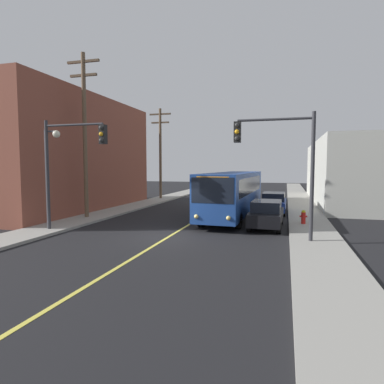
% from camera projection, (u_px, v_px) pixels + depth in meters
% --- Properties ---
extents(ground_plane, '(120.00, 120.00, 0.00)m').
position_uv_depth(ground_plane, '(169.00, 237.00, 17.23)').
color(ground_plane, black).
extents(sidewalk_left, '(2.50, 90.00, 0.15)m').
position_uv_depth(sidewalk_left, '(129.00, 208.00, 28.78)').
color(sidewalk_left, gray).
rests_on(sidewalk_left, ground).
extents(sidewalk_right, '(2.50, 90.00, 0.15)m').
position_uv_depth(sidewalk_right, '(306.00, 214.00, 24.86)').
color(sidewalk_right, gray).
rests_on(sidewalk_right, ground).
extents(lane_stripe_center, '(0.16, 60.00, 0.01)m').
position_uv_depth(lane_stripe_center, '(222.00, 205.00, 31.62)').
color(lane_stripe_center, '#D8CC4C').
rests_on(lane_stripe_center, ground).
extents(building_left_brick, '(10.00, 17.54, 9.29)m').
position_uv_depth(building_left_brick, '(50.00, 155.00, 28.24)').
color(building_left_brick, brown).
rests_on(building_left_brick, ground).
extents(building_right_warehouse, '(12.00, 21.85, 6.08)m').
position_uv_depth(building_right_warehouse, '(379.00, 173.00, 32.26)').
color(building_right_warehouse, '#B2B2A8').
rests_on(building_right_warehouse, ground).
extents(city_bus, '(2.98, 12.23, 3.20)m').
position_uv_depth(city_bus, '(233.00, 192.00, 23.58)').
color(city_bus, navy).
rests_on(city_bus, ground).
extents(parked_car_black, '(1.93, 4.45, 1.62)m').
position_uv_depth(parked_car_black, '(266.00, 214.00, 19.66)').
color(parked_car_black, black).
rests_on(parked_car_black, ground).
extents(parked_car_blue, '(1.89, 4.43, 1.62)m').
position_uv_depth(parked_car_blue, '(274.00, 203.00, 25.75)').
color(parked_car_blue, navy).
rests_on(parked_car_blue, ground).
extents(utility_pole_near, '(2.40, 0.28, 11.09)m').
position_uv_depth(utility_pole_near, '(85.00, 128.00, 22.64)').
color(utility_pole_near, brown).
rests_on(utility_pole_near, sidewalk_left).
extents(utility_pole_mid, '(2.40, 0.28, 9.73)m').
position_uv_depth(utility_pole_mid, '(160.00, 149.00, 36.34)').
color(utility_pole_mid, brown).
rests_on(utility_pole_mid, sidewalk_left).
extents(traffic_signal_left_corner, '(3.75, 0.48, 6.00)m').
position_uv_depth(traffic_signal_left_corner, '(71.00, 154.00, 17.94)').
color(traffic_signal_left_corner, '#2D2D33').
rests_on(traffic_signal_left_corner, sidewalk_left).
extents(traffic_signal_right_corner, '(3.75, 0.48, 6.00)m').
position_uv_depth(traffic_signal_right_corner, '(279.00, 152.00, 15.76)').
color(traffic_signal_right_corner, '#2D2D33').
rests_on(traffic_signal_right_corner, sidewalk_right).
extents(street_lamp_left, '(0.98, 0.40, 5.50)m').
position_uv_depth(street_lamp_left, '(50.00, 164.00, 18.44)').
color(street_lamp_left, '#38383D').
rests_on(street_lamp_left, sidewalk_left).
extents(fire_hydrant, '(0.44, 0.26, 0.84)m').
position_uv_depth(fire_hydrant, '(303.00, 217.00, 20.29)').
color(fire_hydrant, red).
rests_on(fire_hydrant, sidewalk_right).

